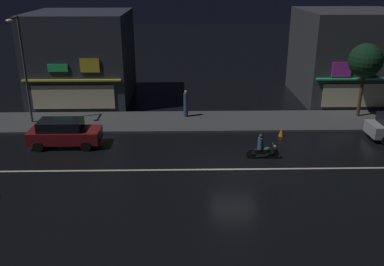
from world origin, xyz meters
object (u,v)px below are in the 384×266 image
(streetlamp_west, at_px, (23,62))
(motorcycle_lead, at_px, (262,148))
(traffic_cone, at_px, (281,132))
(parked_car_near_kerb, at_px, (64,133))
(pedestrian_on_sidewalk, at_px, (186,104))

(streetlamp_west, height_order, motorcycle_lead, streetlamp_west)
(motorcycle_lead, bearing_deg, traffic_cone, 57.96)
(motorcycle_lead, bearing_deg, parked_car_near_kerb, 166.07)
(parked_car_near_kerb, distance_m, motorcycle_lead, 12.01)
(streetlamp_west, distance_m, motorcycle_lead, 16.81)
(streetlamp_west, xyz_separation_m, motorcycle_lead, (15.19, -6.11, -3.80))
(parked_car_near_kerb, height_order, traffic_cone, parked_car_near_kerb)
(streetlamp_west, height_order, traffic_cone, streetlamp_west)
(streetlamp_west, bearing_deg, pedestrian_on_sidewalk, 6.29)
(pedestrian_on_sidewalk, relative_size, parked_car_near_kerb, 0.46)
(streetlamp_west, bearing_deg, motorcycle_lead, -21.91)
(streetlamp_west, relative_size, motorcycle_lead, 3.85)
(streetlamp_west, bearing_deg, parked_car_near_kerb, -49.14)
(parked_car_near_kerb, relative_size, traffic_cone, 7.82)
(pedestrian_on_sidewalk, relative_size, motorcycle_lead, 1.04)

